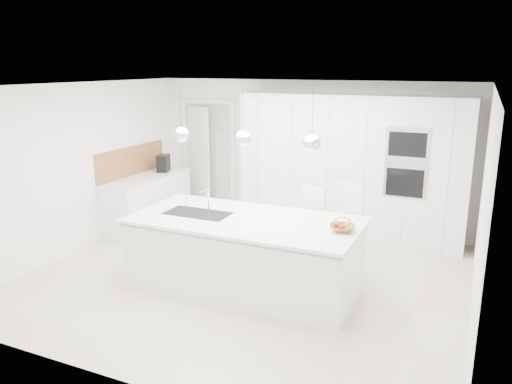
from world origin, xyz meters
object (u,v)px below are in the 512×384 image
at_px(island_base, 244,255).
at_px(bar_stool_right, 346,230).
at_px(fruit_bowl, 342,228).
at_px(espresso_machine, 163,163).
at_px(bar_stool_left, 309,232).

relative_size(island_base, bar_stool_right, 2.34).
xyz_separation_m(island_base, fruit_bowl, (1.22, 0.07, 0.51)).
distance_m(fruit_bowl, espresso_machine, 4.21).
relative_size(island_base, bar_stool_left, 2.44).
distance_m(island_base, espresso_machine, 3.28).
xyz_separation_m(fruit_bowl, bar_stool_right, (-0.18, 0.92, -0.34)).
bearing_deg(espresso_machine, bar_stool_right, -33.94).
xyz_separation_m(island_base, bar_stool_left, (0.59, 0.81, 0.14)).
bearing_deg(island_base, fruit_bowl, 3.33).
bearing_deg(fruit_bowl, espresso_machine, 152.89).
bearing_deg(island_base, bar_stool_right, 43.85).
bearing_deg(fruit_bowl, bar_stool_right, 101.21).
height_order(espresso_machine, bar_stool_right, espresso_machine).
bearing_deg(bar_stool_left, fruit_bowl, -32.55).
height_order(bar_stool_left, bar_stool_right, bar_stool_right).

